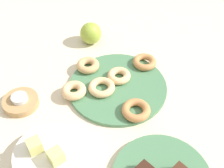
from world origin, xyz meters
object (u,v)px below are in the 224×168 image
Objects in this scene: donut_4 at (145,62)px; apple at (91,33)px; donut_5 at (87,66)px; tealight at (19,98)px; candle_holder at (21,102)px; melon_chunk_right at (35,146)px; donut_0 at (136,110)px; donut_1 at (102,87)px; donut_3 at (74,91)px; donut_2 at (119,76)px; melon_chunk_left at (56,156)px; fruit_bowl at (49,156)px; donut_plate at (118,87)px.

apple is at bearing 2.61° from donut_4.
donut_5 is 1.58× the size of tealight.
candle_holder is 0.21m from melon_chunk_right.
melon_chunk_right reaches higher than donut_0.
apple is (0.11, -0.13, 0.02)m from donut_5.
tealight is 0.60× the size of apple.
donut_1 is 2.42× the size of melon_chunk_right.
donut_0 is 1.05× the size of apple.
donut_0 is 1.10× the size of donut_3.
donut_3 is 0.12m from donut_5.
apple is (0.23, -0.47, -0.01)m from melon_chunk_right.
apple reaches higher than melon_chunk_right.
donut_3 is 1.00× the size of donut_5.
donut_5 is 0.17m from apple.
donut_2 is 2.19× the size of melon_chunk_left.
donut_1 is at bearing -128.93° from tealight.
fruit_bowl is 0.05m from melon_chunk_right.
donut_2 reaches higher than donut_4.
donut_0 is at bearing 118.37° from donut_4.
donut_3 is 0.24m from fruit_bowl.
tealight is (0.06, 0.25, 0.00)m from donut_5.
melon_chunk_left is (0.05, 0.27, 0.03)m from donut_0.
apple is (0.25, 0.01, 0.02)m from donut_4.
melon_chunk_left is (-0.25, 0.07, 0.04)m from candle_holder.
melon_chunk_right is (0.03, 0.01, 0.04)m from fruit_bowl.
donut_4 is (-0.09, -0.26, -0.00)m from donut_3.
melon_chunk_left is (-0.08, 0.35, 0.03)m from donut_2.
melon_chunk_right is at bearing 12.09° from melon_chunk_left.
donut_5 is (0.13, 0.00, 0.02)m from donut_plate.
melon_chunk_right is (-0.18, 0.09, 0.04)m from candle_holder.
donut_3 is at bearing 53.91° from donut_plate.
donut_5 is (0.14, 0.15, 0.00)m from donut_4.
donut_3 reaches higher than donut_5.
donut_0 is at bearing 147.67° from donut_2.
melon_chunk_left is (-0.15, 0.21, 0.03)m from donut_3.
fruit_bowl is at bearing 71.92° from donut_0.
melon_chunk_right is 0.53m from apple.
donut_plate is 0.34m from melon_chunk_right.
donut_0 is 0.36m from candle_holder.
apple is (0.36, -0.19, 0.02)m from donut_0.
donut_3 reaches higher than donut_4.
fruit_bowl is (-0.03, 0.32, 0.01)m from donut_plate.
donut_plate is at bearing -79.52° from melon_chunk_left.
donut_1 is 1.72× the size of tealight.
fruit_bowl is at bearing 92.33° from donut_4.
melon_chunk_right is at bearing 94.27° from donut_1.
donut_0 is 0.14m from donut_1.
fruit_bowl is 5.24× the size of melon_chunk_left.
tealight is at bearing 97.33° from apple.
donut_0 is 1.10× the size of donut_5.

